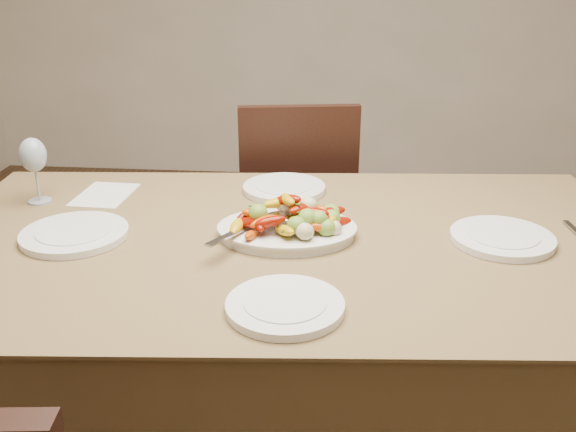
{
  "coord_description": "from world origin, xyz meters",
  "views": [
    {
      "loc": [
        -0.09,
        -1.23,
        1.44
      ],
      "look_at": [
        -0.23,
        0.25,
        0.82
      ],
      "focal_mm": 40.0,
      "sensor_mm": 36.0,
      "label": 1
    }
  ],
  "objects_px": {
    "chair_far": "(295,214)",
    "wine_glass": "(35,169)",
    "plate_far": "(284,189)",
    "plate_right": "(502,238)",
    "plate_left": "(75,234)",
    "serving_platter": "(287,232)",
    "dining_table": "(288,363)",
    "plate_near": "(285,306)"
  },
  "relations": [
    {
      "from": "chair_far",
      "to": "wine_glass",
      "type": "relative_size",
      "value": 4.64
    },
    {
      "from": "plate_far",
      "to": "wine_glass",
      "type": "relative_size",
      "value": 1.22
    },
    {
      "from": "plate_far",
      "to": "wine_glass",
      "type": "distance_m",
      "value": 0.72
    },
    {
      "from": "plate_right",
      "to": "plate_left",
      "type": "bearing_deg",
      "value": -176.08
    },
    {
      "from": "chair_far",
      "to": "serving_platter",
      "type": "xyz_separation_m",
      "value": [
        0.05,
        -0.84,
        0.3
      ]
    },
    {
      "from": "plate_far",
      "to": "wine_glass",
      "type": "bearing_deg",
      "value": -167.5
    },
    {
      "from": "plate_far",
      "to": "serving_platter",
      "type": "bearing_deg",
      "value": -83.22
    },
    {
      "from": "plate_right",
      "to": "wine_glass",
      "type": "relative_size",
      "value": 1.26
    },
    {
      "from": "dining_table",
      "to": "wine_glass",
      "type": "xyz_separation_m",
      "value": [
        -0.74,
        0.19,
        0.48
      ]
    },
    {
      "from": "plate_left",
      "to": "wine_glass",
      "type": "xyz_separation_m",
      "value": [
        -0.2,
        0.23,
        0.09
      ]
    },
    {
      "from": "plate_far",
      "to": "plate_right",
      "type": "bearing_deg",
      "value": -28.34
    },
    {
      "from": "dining_table",
      "to": "serving_platter",
      "type": "bearing_deg",
      "value": 106.84
    },
    {
      "from": "plate_far",
      "to": "chair_far",
      "type": "bearing_deg",
      "value": 90.91
    },
    {
      "from": "plate_right",
      "to": "plate_near",
      "type": "xyz_separation_m",
      "value": [
        -0.51,
        -0.38,
        0.0
      ]
    },
    {
      "from": "plate_left",
      "to": "wine_glass",
      "type": "height_order",
      "value": "wine_glass"
    },
    {
      "from": "chair_far",
      "to": "plate_right",
      "type": "height_order",
      "value": "chair_far"
    },
    {
      "from": "chair_far",
      "to": "plate_right",
      "type": "distance_m",
      "value": 1.06
    },
    {
      "from": "serving_platter",
      "to": "dining_table",
      "type": "bearing_deg",
      "value": -73.16
    },
    {
      "from": "chair_far",
      "to": "plate_left",
      "type": "relative_size",
      "value": 3.51
    },
    {
      "from": "wine_glass",
      "to": "plate_left",
      "type": "bearing_deg",
      "value": -49.34
    },
    {
      "from": "plate_left",
      "to": "plate_right",
      "type": "distance_m",
      "value": 1.08
    },
    {
      "from": "chair_far",
      "to": "wine_glass",
      "type": "height_order",
      "value": "wine_glass"
    },
    {
      "from": "dining_table",
      "to": "plate_left",
      "type": "height_order",
      "value": "plate_left"
    },
    {
      "from": "serving_platter",
      "to": "wine_glass",
      "type": "height_order",
      "value": "wine_glass"
    },
    {
      "from": "dining_table",
      "to": "plate_left",
      "type": "xyz_separation_m",
      "value": [
        -0.54,
        -0.04,
        0.39
      ]
    },
    {
      "from": "plate_left",
      "to": "plate_right",
      "type": "bearing_deg",
      "value": 3.92
    },
    {
      "from": "chair_far",
      "to": "plate_far",
      "type": "relative_size",
      "value": 3.8
    },
    {
      "from": "serving_platter",
      "to": "plate_near",
      "type": "bearing_deg",
      "value": -85.35
    },
    {
      "from": "chair_far",
      "to": "wine_glass",
      "type": "bearing_deg",
      "value": 35.09
    },
    {
      "from": "plate_right",
      "to": "plate_far",
      "type": "xyz_separation_m",
      "value": [
        -0.58,
        0.31,
        0.0
      ]
    },
    {
      "from": "dining_table",
      "to": "wine_glass",
      "type": "height_order",
      "value": "wine_glass"
    },
    {
      "from": "chair_far",
      "to": "dining_table",
      "type": "bearing_deg",
      "value": 84.63
    },
    {
      "from": "plate_right",
      "to": "wine_glass",
      "type": "height_order",
      "value": "wine_glass"
    },
    {
      "from": "plate_left",
      "to": "plate_near",
      "type": "relative_size",
      "value": 1.11
    },
    {
      "from": "serving_platter",
      "to": "chair_far",
      "type": "bearing_deg",
      "value": 93.23
    },
    {
      "from": "serving_platter",
      "to": "plate_right",
      "type": "bearing_deg",
      "value": 1.93
    },
    {
      "from": "chair_far",
      "to": "plate_left",
      "type": "xyz_separation_m",
      "value": [
        -0.49,
        -0.9,
        0.29
      ]
    },
    {
      "from": "wine_glass",
      "to": "dining_table",
      "type": "bearing_deg",
      "value": -14.25
    },
    {
      "from": "plate_near",
      "to": "plate_right",
      "type": "bearing_deg",
      "value": 36.7
    },
    {
      "from": "serving_platter",
      "to": "plate_near",
      "type": "distance_m",
      "value": 0.37
    },
    {
      "from": "dining_table",
      "to": "wine_glass",
      "type": "bearing_deg",
      "value": 165.75
    },
    {
      "from": "serving_platter",
      "to": "wine_glass",
      "type": "distance_m",
      "value": 0.77
    }
  ]
}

